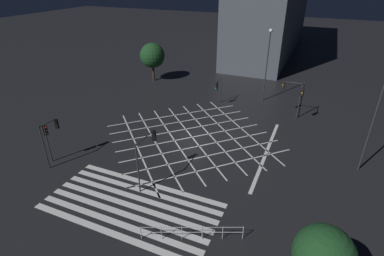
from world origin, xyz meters
name	(u,v)px	position (x,y,z in m)	size (l,w,h in m)	color
ground_plane	(192,137)	(0.00, 0.00, 0.00)	(200.00, 200.00, 0.00)	black
road_markings	(167,171)	(0.37, -6.27, 0.00)	(19.23, 23.67, 0.01)	silver
office_building	(273,5)	(-0.01, 40.90, 9.19)	(10.06, 38.43, 18.38)	#4C515B
traffic_light_ne_main	(291,91)	(8.30, 9.00, 3.16)	(2.17, 0.36, 4.33)	#2D2D30
traffic_light_median_north	(218,87)	(-0.35, 8.91, 2.47)	(0.36, 1.89, 3.40)	#2D2D30
traffic_light_sw_main	(47,136)	(-9.69, -9.04, 2.64)	(0.39, 0.36, 3.68)	#2D2D30
traffic_light_median_south	(147,148)	(-0.29, -8.04, 3.17)	(0.36, 2.85, 4.28)	#2D2D30
traffic_light_ne_cross	(302,95)	(9.54, 8.31, 3.17)	(0.36, 2.27, 4.33)	#2D2D30
traffic_light_sw_cross	(51,133)	(-9.20, -8.93, 3.01)	(0.36, 2.01, 4.13)	#2D2D30
street_lamp_east	(384,87)	(15.43, 0.54, 7.51)	(0.59, 0.59, 10.28)	#2D2D30
street_lamp_west	(268,55)	(4.64, 12.84, 6.02)	(0.46, 0.46, 9.15)	#2D2D30
street_tree_near	(324,255)	(12.50, -13.56, 3.59)	(2.87, 2.87, 5.04)	#38281C
street_tree_far	(152,56)	(-12.68, 14.23, 3.90)	(3.72, 3.72, 5.78)	#38281C
pedestrian_railing	(192,231)	(5.26, -12.14, 0.66)	(5.97, 2.62, 1.05)	#B7B7BC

